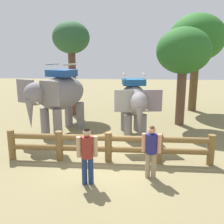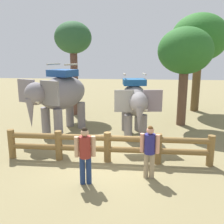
{
  "view_description": "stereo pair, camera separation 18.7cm",
  "coord_description": "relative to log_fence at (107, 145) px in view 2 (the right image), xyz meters",
  "views": [
    {
      "loc": [
        0.78,
        -8.0,
        3.62
      ],
      "look_at": [
        0.0,
        1.68,
        1.4
      ],
      "focal_mm": 40.39,
      "sensor_mm": 36.0,
      "label": 1
    },
    {
      "loc": [
        0.97,
        -7.98,
        3.62
      ],
      "look_at": [
        0.0,
        1.68,
        1.4
      ],
      "focal_mm": 40.39,
      "sensor_mm": 36.0,
      "label": 2
    }
  ],
  "objects": [
    {
      "name": "tree_back_center",
      "position": [
        -2.81,
        6.86,
        3.77
      ],
      "size": [
        2.16,
        2.16,
        5.5
      ],
      "color": "brown",
      "rests_on": "ground"
    },
    {
      "name": "log_fence",
      "position": [
        0.0,
        0.0,
        0.0
      ],
      "size": [
        7.1,
        0.26,
        1.05
      ],
      "color": "brown",
      "rests_on": "ground"
    },
    {
      "name": "ground_plane",
      "position": [
        0.0,
        -0.1,
        -0.61
      ],
      "size": [
        60.0,
        60.0,
        0.0
      ],
      "primitive_type": "plane",
      "color": "olive"
    },
    {
      "name": "tourist_woman_in_black",
      "position": [
        -0.44,
        -1.58,
        0.36
      ],
      "size": [
        0.58,
        0.38,
        1.68
      ],
      "color": "navy",
      "rests_on": "ground"
    },
    {
      "name": "elephant_near_left",
      "position": [
        -2.55,
        3.05,
        1.21
      ],
      "size": [
        2.8,
        3.83,
        3.23
      ],
      "color": "gray",
      "rests_on": "ground"
    },
    {
      "name": "tree_far_left",
      "position": [
        3.31,
        5.07,
        3.12
      ],
      "size": [
        2.71,
        2.71,
        4.96
      ],
      "color": "brown",
      "rests_on": "ground"
    },
    {
      "name": "tree_far_right",
      "position": [
        4.76,
        8.62,
        3.96
      ],
      "size": [
        3.46,
        3.46,
        6.12
      ],
      "color": "brown",
      "rests_on": "ground"
    },
    {
      "name": "elephant_center",
      "position": [
        0.87,
        2.83,
        0.98
      ],
      "size": [
        1.87,
        3.33,
        2.82
      ],
      "color": "slate",
      "rests_on": "ground"
    },
    {
      "name": "tourist_man_in_blue",
      "position": [
        1.37,
        -1.04,
        0.33
      ],
      "size": [
        0.57,
        0.36,
        1.62
      ],
      "color": "#9A8566",
      "rests_on": "ground"
    }
  ]
}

